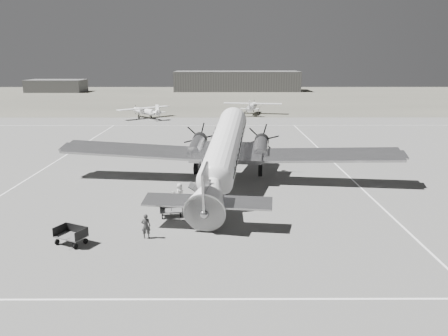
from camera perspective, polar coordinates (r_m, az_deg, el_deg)
ground at (r=33.87m, az=-0.28°, el=-4.52°), size 260.00×260.00×0.00m
taxi_line_near at (r=21.09m, az=-0.32°, el=-16.77°), size 60.00×0.15×0.01m
taxi_line_right at (r=35.92m, az=19.29°, el=-4.24°), size 0.15×80.00×0.01m
taxi_line_left at (r=47.06m, az=-22.76°, el=-0.29°), size 0.15×60.00×0.01m
taxi_line_horizon at (r=72.90m, az=-0.26°, el=5.59°), size 90.00×0.15×0.01m
grass_infield at (r=127.55m, az=-0.24°, el=9.26°), size 260.00×90.00×0.01m
hangar_main at (r=152.36m, az=1.67°, el=11.29°), size 42.00×14.00×6.60m
shed_secondary at (r=157.30m, az=-21.04°, el=9.99°), size 18.00×10.00×4.00m
dc3_airliner at (r=37.14m, az=-0.01°, el=1.90°), size 33.56×25.25×5.94m
light_plane_left at (r=82.96m, az=-10.23°, el=7.18°), size 13.75×13.60×2.22m
light_plane_right at (r=88.28m, az=3.69°, el=7.86°), size 13.37×11.57×2.46m
baggage_cart_near at (r=31.03m, az=-6.91°, el=-5.49°), size 1.83×1.41×0.94m
baggage_cart_far at (r=27.94m, az=-19.37°, el=-8.35°), size 2.28×2.02×1.07m
ground_crew at (r=27.57m, az=-10.16°, el=-7.48°), size 0.60×0.42×1.57m
ramp_agent at (r=31.64m, az=-6.60°, el=-4.45°), size 0.94×0.99×1.61m
passenger at (r=33.49m, az=-5.82°, el=-3.35°), size 0.78×0.94×1.64m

